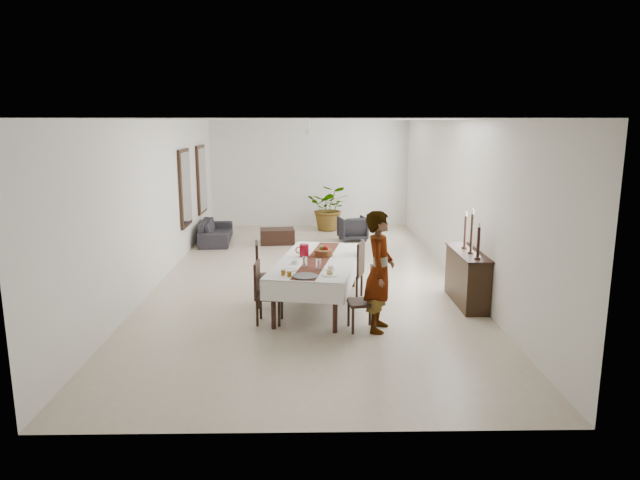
# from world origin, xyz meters

# --- Properties ---
(floor) EXTENTS (6.00, 12.00, 0.00)m
(floor) POSITION_xyz_m (0.00, 0.00, 0.00)
(floor) COLOR beige
(floor) RESTS_ON ground
(ceiling) EXTENTS (6.00, 12.00, 0.02)m
(ceiling) POSITION_xyz_m (0.00, 0.00, 3.20)
(ceiling) COLOR white
(ceiling) RESTS_ON wall_back
(wall_back) EXTENTS (6.00, 0.02, 3.20)m
(wall_back) POSITION_xyz_m (0.00, 6.00, 1.60)
(wall_back) COLOR white
(wall_back) RESTS_ON floor
(wall_front) EXTENTS (6.00, 0.02, 3.20)m
(wall_front) POSITION_xyz_m (0.00, -6.00, 1.60)
(wall_front) COLOR white
(wall_front) RESTS_ON floor
(wall_left) EXTENTS (0.02, 12.00, 3.20)m
(wall_left) POSITION_xyz_m (-3.00, 0.00, 1.60)
(wall_left) COLOR white
(wall_left) RESTS_ON floor
(wall_right) EXTENTS (0.02, 12.00, 3.20)m
(wall_right) POSITION_xyz_m (3.00, 0.00, 1.60)
(wall_right) COLOR white
(wall_right) RESTS_ON floor
(dining_table_top) EXTENTS (1.56, 2.78, 0.05)m
(dining_table_top) POSITION_xyz_m (0.15, -1.84, 0.79)
(dining_table_top) COLOR black
(dining_table_top) RESTS_ON table_leg_fl
(table_leg_fl) EXTENTS (0.09, 0.09, 0.77)m
(table_leg_fl) POSITION_xyz_m (-0.55, -2.97, 0.38)
(table_leg_fl) COLOR black
(table_leg_fl) RESTS_ON floor
(table_leg_fr) EXTENTS (0.09, 0.09, 0.77)m
(table_leg_fr) POSITION_xyz_m (0.39, -3.15, 0.38)
(table_leg_fr) COLOR black
(table_leg_fr) RESTS_ON floor
(table_leg_bl) EXTENTS (0.09, 0.09, 0.77)m
(table_leg_bl) POSITION_xyz_m (-0.09, -0.52, 0.38)
(table_leg_bl) COLOR black
(table_leg_bl) RESTS_ON floor
(table_leg_br) EXTENTS (0.09, 0.09, 0.77)m
(table_leg_br) POSITION_xyz_m (0.85, -0.70, 0.38)
(table_leg_br) COLOR black
(table_leg_br) RESTS_ON floor
(tablecloth_top) EXTENTS (1.79, 3.01, 0.01)m
(tablecloth_top) POSITION_xyz_m (0.15, -1.84, 0.83)
(tablecloth_top) COLOR silver
(tablecloth_top) RESTS_ON dining_table_top
(tablecloth_drape_left) EXTENTS (0.53, 2.78, 0.33)m
(tablecloth_drape_left) POSITION_xyz_m (-0.48, -1.72, 0.67)
(tablecloth_drape_left) COLOR white
(tablecloth_drape_left) RESTS_ON dining_table_top
(tablecloth_drape_right) EXTENTS (0.53, 2.78, 0.33)m
(tablecloth_drape_right) POSITION_xyz_m (0.78, -1.95, 0.67)
(tablecloth_drape_right) COLOR white
(tablecloth_drape_right) RESTS_ON dining_table_top
(tablecloth_drape_near) EXTENTS (1.27, 0.25, 0.33)m
(tablecloth_drape_near) POSITION_xyz_m (-0.11, -3.22, 0.67)
(tablecloth_drape_near) COLOR white
(tablecloth_drape_near) RESTS_ON dining_table_top
(tablecloth_drape_far) EXTENTS (1.27, 0.25, 0.33)m
(tablecloth_drape_far) POSITION_xyz_m (0.41, -0.45, 0.67)
(tablecloth_drape_far) COLOR silver
(tablecloth_drape_far) RESTS_ON dining_table_top
(table_runner) EXTENTS (0.88, 2.76, 0.00)m
(table_runner) POSITION_xyz_m (0.15, -1.84, 0.84)
(table_runner) COLOR #5E281B
(table_runner) RESTS_ON tablecloth_top
(red_pitcher) EXTENTS (0.19, 0.19, 0.22)m
(red_pitcher) POSITION_xyz_m (-0.09, -1.62, 0.94)
(red_pitcher) COLOR maroon
(red_pitcher) RESTS_ON tablecloth_top
(pitcher_handle) EXTENTS (0.13, 0.05, 0.13)m
(pitcher_handle) POSITION_xyz_m (-0.18, -1.61, 0.94)
(pitcher_handle) COLOR maroon
(pitcher_handle) RESTS_ON red_pitcher
(wine_glass_near) EXTENTS (0.08, 0.08, 0.19)m
(wine_glass_near) POSITION_xyz_m (0.15, -2.56, 0.93)
(wine_glass_near) COLOR white
(wine_glass_near) RESTS_ON tablecloth_top
(wine_glass_mid) EXTENTS (0.08, 0.08, 0.19)m
(wine_glass_mid) POSITION_xyz_m (-0.07, -2.41, 0.93)
(wine_glass_mid) COLOR white
(wine_glass_mid) RESTS_ON tablecloth_top
(teacup_right) EXTENTS (0.10, 0.10, 0.07)m
(teacup_right) POSITION_xyz_m (0.35, -2.54, 0.87)
(teacup_right) COLOR silver
(teacup_right) RESTS_ON saucer_right
(saucer_right) EXTENTS (0.16, 0.16, 0.01)m
(saucer_right) POSITION_xyz_m (0.35, -2.54, 0.84)
(saucer_right) COLOR white
(saucer_right) RESTS_ON tablecloth_top
(teacup_left) EXTENTS (0.10, 0.10, 0.07)m
(teacup_left) POSITION_xyz_m (-0.24, -2.15, 0.87)
(teacup_left) COLOR silver
(teacup_left) RESTS_ON saucer_left
(saucer_left) EXTENTS (0.16, 0.16, 0.01)m
(saucer_left) POSITION_xyz_m (-0.24, -2.15, 0.84)
(saucer_left) COLOR white
(saucer_left) RESTS_ON tablecloth_top
(plate_near_right) EXTENTS (0.26, 0.26, 0.02)m
(plate_near_right) POSITION_xyz_m (0.32, -2.87, 0.84)
(plate_near_right) COLOR white
(plate_near_right) RESTS_ON tablecloth_top
(bread_near_right) EXTENTS (0.10, 0.10, 0.10)m
(bread_near_right) POSITION_xyz_m (0.32, -2.87, 0.87)
(bread_near_right) COLOR tan
(bread_near_right) RESTS_ON plate_near_right
(plate_near_left) EXTENTS (0.26, 0.26, 0.02)m
(plate_near_left) POSITION_xyz_m (-0.32, -2.58, 0.84)
(plate_near_left) COLOR silver
(plate_near_left) RESTS_ON tablecloth_top
(plate_far_left) EXTENTS (0.26, 0.26, 0.02)m
(plate_far_left) POSITION_xyz_m (-0.08, -1.18, 0.84)
(plate_far_left) COLOR white
(plate_far_left) RESTS_ON tablecloth_top
(serving_tray) EXTENTS (0.39, 0.39, 0.02)m
(serving_tray) POSITION_xyz_m (-0.06, -2.97, 0.84)
(serving_tray) COLOR #38383C
(serving_tray) RESTS_ON tablecloth_top
(jam_jar_a) EXTENTS (0.07, 0.07, 0.08)m
(jam_jar_a) POSITION_xyz_m (-0.30, -2.95, 0.87)
(jam_jar_a) COLOR #895B13
(jam_jar_a) RESTS_ON tablecloth_top
(jam_jar_b) EXTENTS (0.07, 0.07, 0.08)m
(jam_jar_b) POSITION_xyz_m (-0.40, -2.87, 0.87)
(jam_jar_b) COLOR brown
(jam_jar_b) RESTS_ON tablecloth_top
(fruit_basket) EXTENTS (0.33, 0.33, 0.11)m
(fruit_basket) POSITION_xyz_m (0.26, -1.58, 0.89)
(fruit_basket) COLOR brown
(fruit_basket) RESTS_ON tablecloth_top
(fruit_red) EXTENTS (0.10, 0.10, 0.10)m
(fruit_red) POSITION_xyz_m (0.29, -1.56, 0.97)
(fruit_red) COLOR maroon
(fruit_red) RESTS_ON fruit_basket
(fruit_green) EXTENTS (0.09, 0.09, 0.09)m
(fruit_green) POSITION_xyz_m (0.22, -1.54, 0.97)
(fruit_green) COLOR #527423
(fruit_green) RESTS_ON fruit_basket
(chair_right_near_seat) EXTENTS (0.47, 0.47, 0.05)m
(chair_right_near_seat) POSITION_xyz_m (0.81, -3.03, 0.44)
(chair_right_near_seat) COLOR black
(chair_right_near_seat) RESTS_ON chair_right_near_leg_fl
(chair_right_near_leg_fl) EXTENTS (0.05, 0.05, 0.41)m
(chair_right_near_leg_fl) POSITION_xyz_m (1.00, -3.18, 0.21)
(chair_right_near_leg_fl) COLOR black
(chair_right_near_leg_fl) RESTS_ON floor
(chair_right_near_leg_fr) EXTENTS (0.05, 0.05, 0.41)m
(chair_right_near_leg_fr) POSITION_xyz_m (0.96, -2.84, 0.21)
(chair_right_near_leg_fr) COLOR black
(chair_right_near_leg_fr) RESTS_ON floor
(chair_right_near_leg_bl) EXTENTS (0.05, 0.05, 0.41)m
(chair_right_near_leg_bl) POSITION_xyz_m (0.66, -3.22, 0.21)
(chair_right_near_leg_bl) COLOR black
(chair_right_near_leg_bl) RESTS_ON floor
(chair_right_near_leg_br) EXTENTS (0.05, 0.05, 0.41)m
(chair_right_near_leg_br) POSITION_xyz_m (0.62, -2.88, 0.21)
(chair_right_near_leg_br) COLOR black
(chair_right_near_leg_br) RESTS_ON floor
(chair_right_near_back) EXTENTS (0.09, 0.42, 0.53)m
(chair_right_near_back) POSITION_xyz_m (1.00, -3.00, 0.72)
(chair_right_near_back) COLOR black
(chair_right_near_back) RESTS_ON chair_right_near_seat
(chair_right_far_seat) EXTENTS (0.57, 0.57, 0.05)m
(chair_right_far_seat) POSITION_xyz_m (0.73, -1.42, 0.47)
(chair_right_far_seat) COLOR black
(chair_right_far_seat) RESTS_ON chair_right_far_leg_fl
(chair_right_far_leg_fl) EXTENTS (0.06, 0.06, 0.44)m
(chair_right_far_leg_fl) POSITION_xyz_m (0.85, -1.65, 0.22)
(chair_right_far_leg_fl) COLOR black
(chair_right_far_leg_fl) RESTS_ON floor
(chair_right_far_leg_fr) EXTENTS (0.06, 0.06, 0.44)m
(chair_right_far_leg_fr) POSITION_xyz_m (0.96, -1.31, 0.22)
(chair_right_far_leg_fr) COLOR black
(chair_right_far_leg_fr) RESTS_ON floor
(chair_right_far_leg_bl) EXTENTS (0.06, 0.06, 0.44)m
(chair_right_far_leg_bl) POSITION_xyz_m (0.50, -1.53, 0.22)
(chair_right_far_leg_bl) COLOR black
(chair_right_far_leg_bl) RESTS_ON floor
(chair_right_far_leg_br) EXTENTS (0.06, 0.06, 0.44)m
(chair_right_far_leg_br) POSITION_xyz_m (0.62, -1.19, 0.22)
(chair_right_far_leg_br) COLOR black
(chair_right_far_leg_br) RESTS_ON floor
(chair_right_far_back) EXTENTS (0.18, 0.44, 0.57)m
(chair_right_far_back) POSITION_xyz_m (0.93, -1.48, 0.77)
(chair_right_far_back) COLOR black
(chair_right_far_back) RESTS_ON chair_right_far_seat
(chair_left_near_seat) EXTENTS (0.45, 0.45, 0.05)m
(chair_left_near_seat) POSITION_xyz_m (-0.63, -2.69, 0.44)
(chair_left_near_seat) COLOR black
(chair_left_near_seat) RESTS_ON chair_left_near_leg_fl
(chair_left_near_leg_fl) EXTENTS (0.05, 0.05, 0.42)m
(chair_left_near_leg_fl) POSITION_xyz_m (-0.79, -2.51, 0.21)
(chair_left_near_leg_fl) COLOR black
(chair_left_near_leg_fl) RESTS_ON floor
(chair_left_near_leg_fr) EXTENTS (0.05, 0.05, 0.42)m
(chair_left_near_leg_fr) POSITION_xyz_m (-0.82, -2.85, 0.21)
(chair_left_near_leg_fr) COLOR black
(chair_left_near_leg_fr) RESTS_ON floor
(chair_left_near_leg_bl) EXTENTS (0.05, 0.05, 0.42)m
(chair_left_near_leg_bl) POSITION_xyz_m (-0.45, -2.53, 0.21)
(chair_left_near_leg_bl) COLOR black
(chair_left_near_leg_bl) RESTS_ON floor
(chair_left_near_leg_br) EXTENTS (0.05, 0.05, 0.42)m
(chair_left_near_leg_br) POSITION_xyz_m (-0.47, -2.88, 0.21)
(chair_left_near_leg_br) COLOR black
(chair_left_near_leg_br) RESTS_ON floor
(chair_left_near_back) EXTENTS (0.07, 0.42, 0.54)m
(chair_left_near_back) POSITION_xyz_m (-0.82, -2.68, 0.73)
(chair_left_near_back) COLOR black
(chair_left_near_back) RESTS_ON chair_left_near_seat
(chair_left_far_seat) EXTENTS (0.52, 0.52, 0.05)m
(chair_left_far_seat) POSITION_xyz_m (-0.69, -1.77, 0.50)
(chair_left_far_seat) COLOR black
(chair_left_far_seat) RESTS_ON chair_left_far_leg_fl
(chair_left_far_leg_fl) EXTENTS (0.05, 0.05, 0.47)m
(chair_left_far_leg_fl) POSITION_xyz_m (-0.90, -1.60, 0.23)
(chair_left_far_leg_fl) COLOR black
(chair_left_far_leg_fl) RESTS_ON floor
(chair_left_far_leg_fr) EXTENTS (0.05, 0.05, 0.47)m
(chair_left_far_leg_fr) POSITION_xyz_m (-0.86, -1.99, 0.23)
(chair_left_far_leg_fr) COLOR black
(chair_left_far_leg_fr) RESTS_ON floor
(chair_left_far_leg_bl) EXTENTS (0.05, 0.05, 0.47)m
(chair_left_far_leg_bl) POSITION_xyz_m (-0.52, -1.56, 0.23)
(chair_left_far_leg_bl) COLOR black
(chair_left_far_leg_bl) RESTS_ON floor
(chair_left_far_leg_br) EXTENTS (0.05, 0.05, 0.47)m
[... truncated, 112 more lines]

